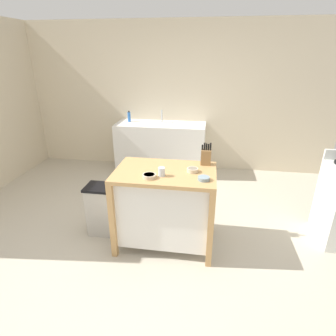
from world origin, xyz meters
name	(u,v)px	position (x,y,z in m)	size (l,w,h in m)	color
ground_plane	(151,245)	(0.00, 0.00, 0.00)	(6.60, 6.60, 0.00)	#BCB29E
wall_back	(178,98)	(0.00, 2.52, 1.30)	(5.60, 0.10, 2.60)	beige
kitchen_island	(165,204)	(0.16, 0.09, 0.51)	(1.08, 0.70, 0.91)	tan
knife_block	(206,157)	(0.58, 0.34, 1.00)	(0.11, 0.09, 0.25)	olive
bowl_ceramic_wide	(204,178)	(0.57, -0.08, 0.93)	(0.12, 0.12, 0.04)	gray
bowl_stoneware_deep	(149,176)	(0.03, -0.11, 0.93)	(0.14, 0.14, 0.04)	beige
bowl_ceramic_small	(193,170)	(0.45, 0.11, 0.93)	(0.12, 0.12, 0.04)	beige
drinking_cup	(162,172)	(0.15, -0.05, 0.96)	(0.07, 0.07, 0.09)	silver
trash_bin	(103,209)	(-0.62, 0.17, 0.32)	(0.36, 0.28, 0.63)	#B7B2A8
sink_counter	(161,148)	(-0.27, 2.17, 0.45)	(1.59, 0.60, 0.90)	white
sink_faucet	(162,116)	(-0.27, 2.31, 1.01)	(0.02, 0.02, 0.22)	#B7BCC1
bottle_spray_cleaner	(129,117)	(-0.86, 2.25, 1.00)	(0.05, 0.05, 0.20)	blue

